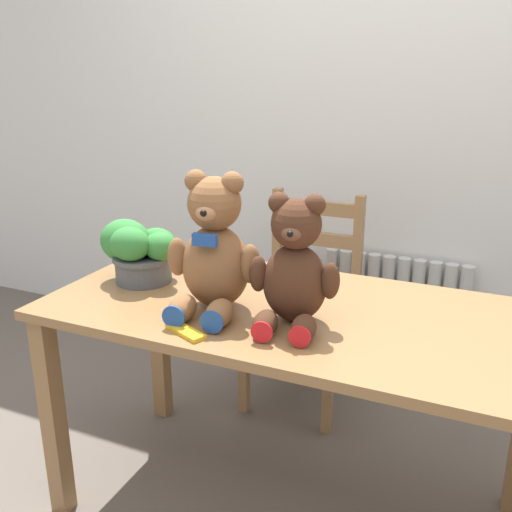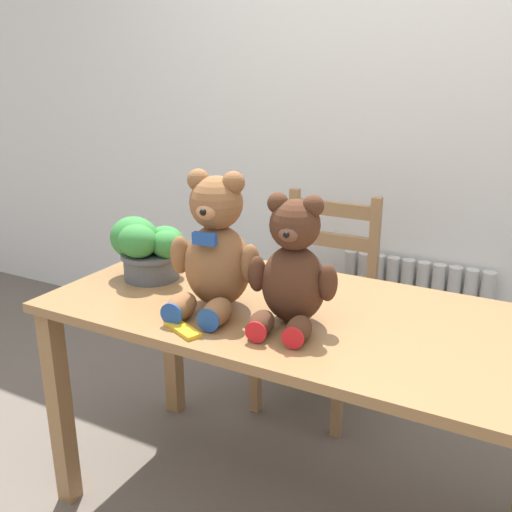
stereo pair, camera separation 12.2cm
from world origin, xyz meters
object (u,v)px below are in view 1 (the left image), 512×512
object	(u,v)px
teddy_bear_right	(294,269)
chocolate_bar	(186,331)
potted_plant	(139,250)
teddy_bear_left	(214,251)
wooden_chair_behind	(305,302)

from	to	relation	value
teddy_bear_right	chocolate_bar	size ratio (longest dim) A/B	2.78
potted_plant	teddy_bear_right	bearing A→B (deg)	-9.50
teddy_bear_right	potted_plant	world-z (taller)	teddy_bear_right
teddy_bear_right	potted_plant	xyz separation A→B (m)	(-0.59, 0.10, -0.05)
teddy_bear_right	chocolate_bar	bearing A→B (deg)	30.39
teddy_bear_left	chocolate_bar	bearing A→B (deg)	85.44
wooden_chair_behind	teddy_bear_left	bearing A→B (deg)	88.90
chocolate_bar	potted_plant	bearing A→B (deg)	140.08
teddy_bear_left	chocolate_bar	xyz separation A→B (m)	(0.01, -0.19, -0.17)
wooden_chair_behind	potted_plant	xyz separation A→B (m)	(-0.36, -0.70, 0.40)
potted_plant	teddy_bear_left	bearing A→B (deg)	-16.51
wooden_chair_behind	chocolate_bar	size ratio (longest dim) A/B	6.95
wooden_chair_behind	chocolate_bar	bearing A→B (deg)	89.66
chocolate_bar	teddy_bear_left	bearing A→B (deg)	92.86
wooden_chair_behind	potted_plant	size ratio (longest dim) A/B	3.31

